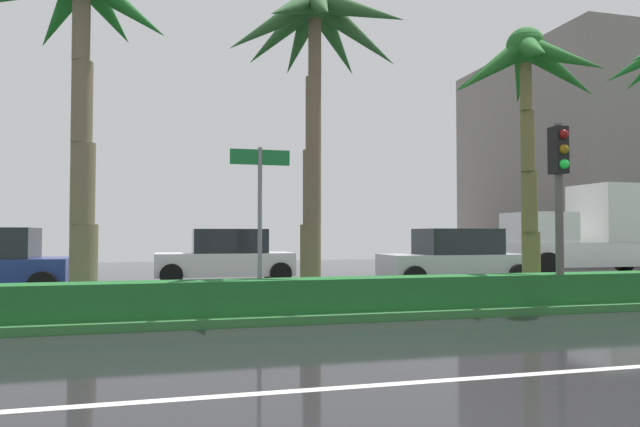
% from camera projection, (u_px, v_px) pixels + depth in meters
% --- Properties ---
extents(ground_plane, '(90.00, 42.00, 0.10)m').
position_uv_depth(ground_plane, '(217.00, 309.00, 12.45)').
color(ground_plane, black).
extents(near_lane_divider_stripe, '(81.00, 0.14, 0.01)m').
position_uv_depth(near_lane_divider_stripe, '(277.00, 392.00, 5.69)').
color(near_lane_divider_stripe, white).
rests_on(near_lane_divider_stripe, ground_plane).
extents(median_strip, '(85.50, 4.00, 0.15)m').
position_uv_depth(median_strip, '(222.00, 309.00, 11.49)').
color(median_strip, '#2D6B33').
rests_on(median_strip, ground_plane).
extents(median_hedge, '(76.50, 0.70, 0.60)m').
position_uv_depth(median_hedge, '(229.00, 297.00, 10.15)').
color(median_hedge, '#1E6028').
rests_on(median_hedge, median_strip).
extents(palm_tree_centre_left, '(3.65, 3.62, 6.97)m').
position_uv_depth(palm_tree_centre_left, '(81.00, 34.00, 11.37)').
color(palm_tree_centre_left, brown).
rests_on(palm_tree_centre_left, median_strip).
extents(palm_tree_centre, '(4.12, 4.32, 7.01)m').
position_uv_depth(palm_tree_centre, '(314.00, 41.00, 12.67)').
color(palm_tree_centre, brown).
rests_on(palm_tree_centre, median_strip).
extents(palm_tree_centre_right, '(3.84, 3.91, 6.40)m').
position_uv_depth(palm_tree_centre_right, '(526.00, 81.00, 13.89)').
color(palm_tree_centre_right, brown).
rests_on(palm_tree_centre_right, median_strip).
extents(traffic_signal_median_right, '(0.28, 0.43, 3.66)m').
position_uv_depth(traffic_signal_median_right, '(559.00, 179.00, 11.68)').
color(traffic_signal_median_right, '#4C4C47').
rests_on(traffic_signal_median_right, median_strip).
extents(street_name_sign, '(1.10, 0.08, 3.00)m').
position_uv_depth(street_name_sign, '(260.00, 206.00, 10.52)').
color(street_name_sign, slate).
rests_on(street_name_sign, median_strip).
extents(car_in_traffic_second, '(4.30, 2.02, 1.72)m').
position_uv_depth(car_in_traffic_second, '(226.00, 257.00, 18.44)').
color(car_in_traffic_second, white).
rests_on(car_in_traffic_second, ground_plane).
extents(car_in_traffic_third, '(4.30, 2.02, 1.72)m').
position_uv_depth(car_in_traffic_third, '(454.00, 259.00, 17.31)').
color(car_in_traffic_third, silver).
rests_on(car_in_traffic_third, ground_plane).
extents(box_truck_lead, '(6.40, 2.64, 3.46)m').
position_uv_depth(box_truck_lead, '(590.00, 234.00, 22.07)').
color(box_truck_lead, white).
rests_on(box_truck_lead, ground_plane).
extents(building_far_right, '(17.11, 13.50, 12.55)m').
position_uv_depth(building_far_right, '(629.00, 160.00, 36.88)').
color(building_far_right, slate).
rests_on(building_far_right, ground_plane).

